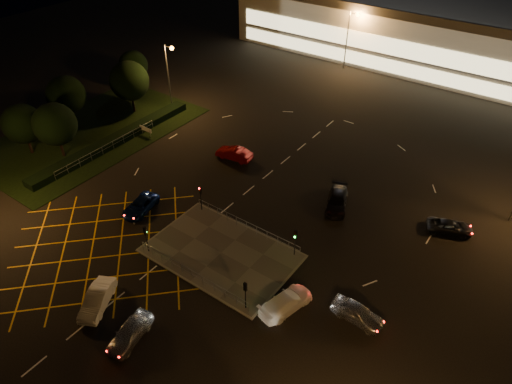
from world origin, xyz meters
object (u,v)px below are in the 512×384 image
Objects in this scene: car_far_dkgrey at (337,201)px; car_approach_white at (286,302)px; car_circ_red at (234,153)px; car_east_grey at (450,227)px; car_right_silver at (358,313)px; signal_sw at (146,234)px; car_queue_white at (97,299)px; signal_nw at (200,193)px; car_left_blue at (140,206)px; signal_ne at (295,238)px; signal_se at (245,290)px; car_near_silver at (130,333)px.

car_far_dkgrey is 1.01× the size of car_approach_white.
car_circ_red is 1.04× the size of car_east_grey.
car_circ_red is at bearing 154.37° from car_far_dkgrey.
car_right_silver is 6.09m from car_approach_white.
signal_sw is 0.65× the size of car_queue_white.
signal_nw reaches higher than car_left_blue.
signal_ne is (12.00, 0.00, 0.00)m from signal_nw.
signal_se is 3.83m from car_approach_white.
signal_ne is at bearing 0.20° from car_left_blue.
signal_se reaches higher than car_near_silver.
signal_sw is 0.65× the size of car_circ_red.
car_left_blue is 20.33m from car_approach_white.
car_circ_red reaches higher than car_far_dkgrey.
car_near_silver is at bearing -68.69° from signal_nw.
signal_sw is at bearing -90.00° from signal_nw.
car_near_silver is at bearing -36.02° from car_queue_white.
signal_sw is at bearing -146.35° from signal_ne.
car_left_blue is (-5.47, 4.06, -1.69)m from signal_sw.
signal_se is 1.00× the size of signal_nw.
car_near_silver is 13.18m from car_approach_white.
car_approach_white is at bearing -64.75° from signal_ne.
car_east_grey is at bearing 86.34° from car_circ_red.
signal_se is at bearing 32.31° from car_circ_red.
signal_se reaches higher than car_right_silver.
signal_ne is 9.51m from car_far_dkgrey.
signal_se reaches higher than car_approach_white.
signal_nw is at bearing 96.34° from car_east_grey.
signal_nw reaches higher than car_queue_white.
car_near_silver is 0.95× the size of car_left_blue.
car_queue_white reaches higher than car_far_dkgrey.
signal_ne is 0.65× the size of car_left_blue.
signal_sw is 1.00× the size of signal_ne.
car_queue_white reaches higher than car_east_grey.
car_near_silver is at bearing -124.04° from car_far_dkgrey.
car_near_silver is 1.01× the size of car_right_silver.
car_near_silver reaches higher than car_approach_white.
signal_nw is at bearing 83.44° from car_right_silver.
signal_sw and signal_nw have the same top height.
car_left_blue is at bearing -167.34° from signal_ne.
signal_ne is 0.68× the size of car_east_grey.
signal_se reaches higher than car_left_blue.
signal_se reaches higher than car_queue_white.
signal_sw is 1.00× the size of signal_se.
car_circ_red is at bearing 108.84° from signal_nw.
signal_nw is 26.43m from car_east_grey.
signal_ne is (12.00, 7.99, 0.00)m from signal_sw.
signal_ne is at bearing -110.05° from car_far_dkgrey.
car_circ_red is at bearing 72.49° from car_east_grey.
car_far_dkgrey is 1.11× the size of car_circ_red.
signal_ne reaches higher than car_left_blue.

